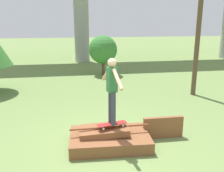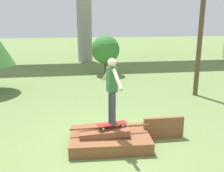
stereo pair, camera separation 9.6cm
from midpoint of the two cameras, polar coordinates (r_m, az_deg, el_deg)
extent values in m
plane|color=olive|center=(6.66, -0.95, -13.32)|extent=(80.00, 80.00, 0.00)
cube|color=brown|center=(6.59, -0.95, -12.14)|extent=(2.09, 1.41, 0.31)
cube|color=brown|center=(6.51, -2.25, -10.15)|extent=(1.29, 0.77, 0.24)
cylinder|color=brown|center=(6.43, -0.97, -9.39)|extent=(2.03, 0.05, 0.05)
cube|color=brown|center=(7.03, 11.22, -9.30)|extent=(1.11, 0.12, 0.60)
cube|color=maroon|center=(6.36, -0.44, -8.64)|extent=(0.78, 0.36, 0.01)
cylinder|color=silver|center=(6.55, 1.45, -8.44)|extent=(0.06, 0.04, 0.05)
cylinder|color=silver|center=(6.41, 2.07, -8.99)|extent=(0.06, 0.04, 0.05)
cylinder|color=silver|center=(6.37, -2.96, -9.16)|extent=(0.06, 0.04, 0.05)
cylinder|color=silver|center=(6.23, -2.43, -9.75)|extent=(0.06, 0.04, 0.05)
cylinder|color=#383D4C|center=(6.28, -0.74, -4.78)|extent=(0.12, 0.12, 0.84)
cylinder|color=#383D4C|center=(6.13, -0.14, -5.28)|extent=(0.12, 0.12, 0.84)
cube|color=#2D6638|center=(6.00, -0.46, 1.48)|extent=(0.26, 0.25, 0.61)
sphere|color=tan|center=(5.91, -0.47, 5.36)|extent=(0.21, 0.21, 0.21)
cylinder|color=tan|center=(6.28, -1.61, 2.85)|extent=(0.20, 0.52, 0.44)
cylinder|color=tan|center=(5.68, 0.82, 1.53)|extent=(0.20, 0.52, 0.44)
cylinder|color=#9E9E99|center=(19.27, -7.23, 16.48)|extent=(1.10, 1.10, 7.39)
cylinder|color=brown|center=(10.96, 19.42, 17.90)|extent=(0.20, 0.20, 7.73)
cylinder|color=brown|center=(14.66, -2.22, 4.11)|extent=(0.17, 0.17, 0.78)
sphere|color=#387A33|center=(14.50, -2.26, 8.32)|extent=(1.63, 1.63, 1.63)
camera|label=1|loc=(0.05, -90.45, -0.12)|focal=40.00mm
camera|label=2|loc=(0.05, 89.55, 0.12)|focal=40.00mm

